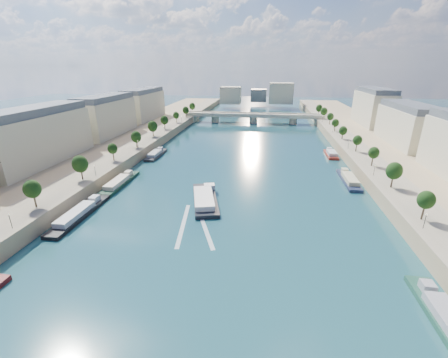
% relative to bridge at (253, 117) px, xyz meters
% --- Properties ---
extents(ground, '(700.00, 700.00, 0.00)m').
position_rel_bridge_xyz_m(ground, '(0.00, -119.85, -5.08)').
color(ground, '#0B2431').
rests_on(ground, ground).
extents(quay_left, '(44.00, 520.00, 5.00)m').
position_rel_bridge_xyz_m(quay_left, '(-72.00, -119.85, -2.58)').
color(quay_left, '#9E8460').
rests_on(quay_left, ground).
extents(quay_right, '(44.00, 520.00, 5.00)m').
position_rel_bridge_xyz_m(quay_right, '(72.00, -119.85, -2.58)').
color(quay_right, '#9E8460').
rests_on(quay_right, ground).
extents(pave_left, '(14.00, 520.00, 0.10)m').
position_rel_bridge_xyz_m(pave_left, '(-57.00, -119.85, -0.03)').
color(pave_left, gray).
rests_on(pave_left, quay_left).
extents(pave_right, '(14.00, 520.00, 0.10)m').
position_rel_bridge_xyz_m(pave_right, '(57.00, -119.85, -0.03)').
color(pave_right, gray).
rests_on(pave_right, quay_right).
extents(trees_left, '(4.80, 268.80, 8.26)m').
position_rel_bridge_xyz_m(trees_left, '(-55.00, -117.85, 5.39)').
color(trees_left, '#382B1E').
rests_on(trees_left, ground).
extents(trees_right, '(4.80, 268.80, 8.26)m').
position_rel_bridge_xyz_m(trees_right, '(55.00, -109.85, 5.39)').
color(trees_right, '#382B1E').
rests_on(trees_right, ground).
extents(lamps_left, '(0.36, 200.36, 4.28)m').
position_rel_bridge_xyz_m(lamps_left, '(-52.50, -129.85, 2.70)').
color(lamps_left, black).
rests_on(lamps_left, ground).
extents(lamps_right, '(0.36, 200.36, 4.28)m').
position_rel_bridge_xyz_m(lamps_right, '(52.50, -114.85, 2.70)').
color(lamps_right, black).
rests_on(lamps_right, ground).
extents(buildings_left, '(16.00, 226.00, 23.20)m').
position_rel_bridge_xyz_m(buildings_left, '(-85.00, -107.85, 11.37)').
color(buildings_left, beige).
rests_on(buildings_left, ground).
extents(buildings_right, '(16.00, 226.00, 23.20)m').
position_rel_bridge_xyz_m(buildings_right, '(85.00, -107.85, 11.37)').
color(buildings_right, beige).
rests_on(buildings_right, ground).
extents(skyline, '(79.00, 42.00, 22.00)m').
position_rel_bridge_xyz_m(skyline, '(3.19, 99.68, 9.57)').
color(skyline, beige).
rests_on(skyline, ground).
extents(bridge, '(112.00, 12.00, 8.15)m').
position_rel_bridge_xyz_m(bridge, '(0.00, 0.00, 0.00)').
color(bridge, '#C1B79E').
rests_on(bridge, ground).
extents(tour_barge, '(14.43, 28.12, 3.73)m').
position_rel_bridge_xyz_m(tour_barge, '(-8.82, -156.16, -4.08)').
color(tour_barge, black).
rests_on(tour_barge, ground).
extents(wake, '(14.19, 25.92, 0.04)m').
position_rel_bridge_xyz_m(wake, '(-8.82, -172.78, -5.06)').
color(wake, silver).
rests_on(wake, ground).
extents(moored_barges_left, '(5.00, 158.35, 3.60)m').
position_rel_bridge_xyz_m(moored_barges_left, '(-45.50, -175.75, -4.24)').
color(moored_barges_left, '#161F30').
rests_on(moored_barges_left, ground).
extents(moored_barges_right, '(5.00, 160.39, 3.60)m').
position_rel_bridge_xyz_m(moored_barges_right, '(45.50, -167.56, -4.24)').
color(moored_barges_right, black).
rests_on(moored_barges_right, ground).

